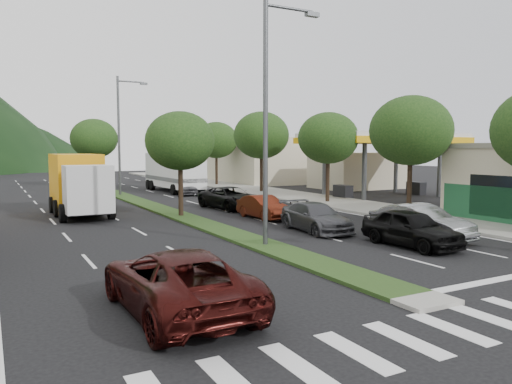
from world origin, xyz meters
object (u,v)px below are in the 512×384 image
streetlight_near (270,109)px  sedan_silver (421,222)px  tree_r_c (328,138)px  streetlight_mid (121,130)px  tree_r_e (216,140)px  tree_med_near (180,141)px  car_queue_e (185,187)px  car_queue_f (188,181)px  tree_r_b (411,131)px  motorhome (174,171)px  box_truck (79,186)px  car_queue_d (231,198)px  tree_r_d (261,135)px  tree_med_far (94,139)px  car_queue_b (316,217)px  car_queue_c (263,207)px  car_queue_a (411,228)px  suv_maroon (177,280)px

streetlight_near → sedan_silver: bearing=-15.4°
tree_r_c → streetlight_mid: size_ratio=0.65×
tree_r_e → tree_med_near: (-12.00, -22.00, -0.46)m
car_queue_e → car_queue_f: (3.05, 7.31, 0.00)m
tree_r_b → sedan_silver: bearing=-131.7°
motorhome → box_truck: bearing=-129.9°
car_queue_d → streetlight_mid: bearing=100.7°
tree_r_e → motorhome: size_ratio=0.72×
tree_r_d → sedan_silver: tree_r_d is taller
tree_r_d → tree_r_e: (0.00, 10.00, -0.29)m
tree_r_e → box_truck: 25.10m
car_queue_f → box_truck: (-13.29, -16.70, 1.09)m
tree_med_near → tree_med_far: (0.00, 26.00, 0.58)m
tree_r_b → car_queue_b: bearing=-167.5°
tree_r_e → car_queue_d: 21.61m
tree_r_d → tree_r_e: 10.00m
car_queue_c → motorhome: bearing=83.5°
car_queue_c → tree_r_e: bearing=70.0°
tree_r_b → car_queue_d: (-7.72, 8.25, -4.31)m
car_queue_a → car_queue_c: size_ratio=1.12×
streetlight_mid → sedan_silver: 28.04m
car_queue_d → car_queue_f: car_queue_d is taller
tree_r_d → suv_maroon: size_ratio=1.27×
tree_med_near → car_queue_e: size_ratio=1.61×
tree_r_b → box_truck: 19.98m
suv_maroon → box_truck: 19.90m
car_queue_d → motorhome: motorhome is taller
tree_med_near → streetlight_near: size_ratio=0.60×
car_queue_d → car_queue_f: 18.74m
tree_r_b → tree_med_far: tree_r_b is taller
suv_maroon → car_queue_e: suv_maroon is taller
car_queue_a → car_queue_f: size_ratio=1.02×
tree_r_d → car_queue_f: size_ratio=1.63×
box_truck → car_queue_a: bearing=121.8°
suv_maroon → sedan_silver: bearing=-162.5°
car_queue_b → box_truck: 14.81m
tree_r_b → motorhome: bearing=105.7°
streetlight_near → car_queue_a: bearing=-28.5°
sedan_silver → tree_med_far: bearing=94.7°
suv_maroon → car_queue_d: size_ratio=1.07×
sedan_silver → car_queue_b: (-2.75, 4.06, -0.09)m
tree_r_e → tree_r_c: bearing=-90.0°
tree_r_b → sedan_silver: size_ratio=1.48×
streetlight_mid → car_queue_a: bearing=-79.6°
streetlight_near → car_queue_e: streetlight_near is taller
car_queue_b → car_queue_f: (4.16, 28.31, -0.05)m
tree_med_far → car_queue_b: bearing=-83.1°
suv_maroon → car_queue_f: size_ratio=1.28×
motorhome → car_queue_d: bearing=-96.0°
tree_r_e → motorhome: 8.69m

